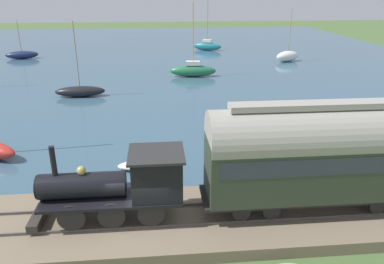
# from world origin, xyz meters

# --- Properties ---
(ground_plane) EXTENTS (200.00, 200.00, 0.00)m
(ground_plane) POSITION_xyz_m (0.00, 0.00, 0.00)
(ground_plane) COLOR #476033
(harbor_water) EXTENTS (80.00, 80.00, 0.01)m
(harbor_water) POSITION_xyz_m (43.09, 0.00, 0.00)
(harbor_water) COLOR #38566B
(harbor_water) RESTS_ON ground
(rail_embankment) EXTENTS (4.99, 56.00, 0.65)m
(rail_embankment) POSITION_xyz_m (0.30, 0.00, 0.27)
(rail_embankment) COLOR #756651
(rail_embankment) RESTS_ON ground
(steam_locomotive) EXTENTS (2.12, 6.29, 3.33)m
(steam_locomotive) POSITION_xyz_m (0.30, 0.49, 2.31)
(steam_locomotive) COLOR black
(steam_locomotive) RESTS_ON rail_embankment
(passenger_coach) EXTENTS (2.42, 10.29, 4.81)m
(passenger_coach) POSITION_xyz_m (0.30, -7.79, 3.30)
(passenger_coach) COLOR black
(passenger_coach) RESTS_ON rail_embankment
(sailboat_white) EXTENTS (2.66, 3.89, 7.03)m
(sailboat_white) POSITION_xyz_m (36.82, -18.84, 0.76)
(sailboat_white) COLOR white
(sailboat_white) RESTS_ON harbor_water
(sailboat_navy) EXTENTS (2.25, 4.64, 5.25)m
(sailboat_navy) POSITION_xyz_m (42.51, 18.29, 0.57)
(sailboat_navy) COLOR #192347
(sailboat_navy) RESTS_ON harbor_water
(sailboat_black) EXTENTS (1.43, 4.62, 6.88)m
(sailboat_black) POSITION_xyz_m (21.59, 6.35, 0.54)
(sailboat_black) COLOR black
(sailboat_black) RESTS_ON harbor_water
(sailboat_teal) EXTENTS (2.82, 4.67, 9.64)m
(sailboat_teal) POSITION_xyz_m (47.35, -9.08, 0.76)
(sailboat_teal) COLOR #1E707A
(sailboat_teal) RESTS_ON harbor_water
(sailboat_green) EXTENTS (1.88, 5.36, 8.12)m
(sailboat_green) POSITION_xyz_m (28.91, -5.00, 0.75)
(sailboat_green) COLOR #236B42
(sailboat_green) RESTS_ON harbor_water
(rowboat_mid_harbor) EXTENTS (1.77, 1.88, 0.39)m
(rowboat_mid_harbor) POSITION_xyz_m (6.21, -7.19, 0.20)
(rowboat_mid_harbor) COLOR beige
(rowboat_mid_harbor) RESTS_ON harbor_water
(rowboat_off_pier) EXTENTS (2.49, 2.59, 0.41)m
(rowboat_off_pier) POSITION_xyz_m (9.12, -8.75, 0.21)
(rowboat_off_pier) COLOR #B7B2A3
(rowboat_off_pier) RESTS_ON harbor_water
(rowboat_near_shore) EXTENTS (1.17, 2.74, 0.45)m
(rowboat_near_shore) POSITION_xyz_m (5.97, 0.13, 0.23)
(rowboat_near_shore) COLOR beige
(rowboat_near_shore) RESTS_ON harbor_water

